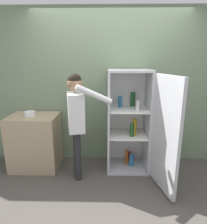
{
  "coord_description": "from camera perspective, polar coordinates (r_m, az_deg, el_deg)",
  "views": [
    {
      "loc": [
        -0.04,
        -2.37,
        1.74
      ],
      "look_at": [
        -0.1,
        0.65,
        0.95
      ],
      "focal_mm": 32.0,
      "sensor_mm": 36.0,
      "label": 1
    }
  ],
  "objects": [
    {
      "name": "wall_back",
      "position": [
        3.38,
        1.91,
        6.85
      ],
      "size": [
        7.0,
        0.06,
        2.55
      ],
      "color": "gray",
      "rests_on": "ground_plane"
    },
    {
      "name": "ground_plane",
      "position": [
        2.94,
        1.89,
        -21.55
      ],
      "size": [
        12.0,
        12.0,
        0.0
      ],
      "primitive_type": "plane",
      "color": "#4C4742"
    },
    {
      "name": "bowl",
      "position": [
        3.32,
        -20.33,
        -0.48
      ],
      "size": [
        0.17,
        0.17,
        0.08
      ],
      "color": "white",
      "rests_on": "counter"
    },
    {
      "name": "person",
      "position": [
        2.85,
        -7.76,
        -0.45
      ],
      "size": [
        0.67,
        0.5,
        1.56
      ],
      "color": "#262628",
      "rests_on": "ground_plane"
    },
    {
      "name": "counter",
      "position": [
        3.48,
        -18.9,
        -7.99
      ],
      "size": [
        0.75,
        0.59,
        0.88
      ],
      "color": "tan",
      "rests_on": "ground_plane"
    },
    {
      "name": "refrigerator",
      "position": [
        3.1,
        9.04,
        -3.27
      ],
      "size": [
        0.85,
        1.19,
        1.6
      ],
      "color": "#B7BABC",
      "rests_on": "ground_plane"
    }
  ]
}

